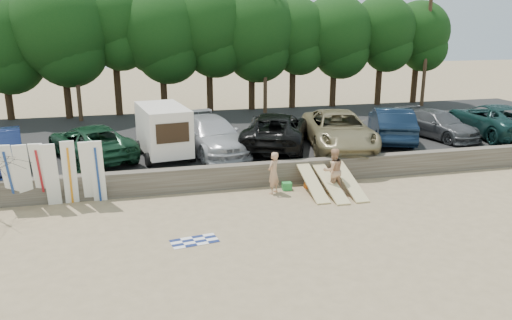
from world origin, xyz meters
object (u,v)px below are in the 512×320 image
object	(u,v)px
car_7	(492,120)
car_6	(438,124)
cooler	(287,186)
box_trailer	(163,129)
car_2	(211,135)
car_5	(391,124)
car_1	(91,142)
car_3	(276,130)
beachgoer_b	(333,170)
car_4	(339,130)
beachgoer_a	(273,173)

from	to	relation	value
car_7	car_6	bearing A→B (deg)	1.30
cooler	box_trailer	bearing A→B (deg)	145.55
car_2	car_5	bearing A→B (deg)	-11.13
box_trailer	car_5	world-z (taller)	box_trailer
car_1	car_5	distance (m)	15.03
car_3	beachgoer_b	bearing A→B (deg)	123.14
car_2	car_4	size ratio (longest dim) A/B	0.90
car_1	beachgoer_b	size ratio (longest dim) A/B	3.08
car_1	car_4	distance (m)	11.79
box_trailer	car_4	size ratio (longest dim) A/B	0.62
car_1	car_4	xyz separation A→B (m)	(11.77, -0.71, 0.10)
car_2	car_5	world-z (taller)	car_5
car_2	beachgoer_b	distance (m)	6.54
car_5	cooler	distance (m)	8.39
beachgoer_a	beachgoer_b	bearing A→B (deg)	128.54
car_1	beachgoer_b	bearing A→B (deg)	129.68
car_1	car_7	xyz separation A→B (m)	(21.07, -0.14, 0.08)
beachgoer_b	car_2	bearing A→B (deg)	-52.20
car_1	beachgoer_b	world-z (taller)	car_1
box_trailer	car_5	distance (m)	11.81
box_trailer	car_4	world-z (taller)	box_trailer
car_5	car_3	bearing A→B (deg)	20.16
car_2	car_6	xyz separation A→B (m)	(12.35, 0.17, -0.12)
box_trailer	car_4	distance (m)	8.54
car_5	car_6	world-z (taller)	car_5
beachgoer_a	car_7	bearing A→B (deg)	156.62
car_4	beachgoer_b	distance (m)	4.80
car_3	cooler	distance (m)	4.64
box_trailer	beachgoer_b	xyz separation A→B (m)	(6.51, -4.48, -1.12)
car_2	car_3	distance (m)	3.25
car_6	beachgoer_b	distance (m)	9.59
car_6	cooler	distance (m)	10.88
car_7	box_trailer	bearing A→B (deg)	6.62
car_2	car_6	bearing A→B (deg)	-10.84
car_4	beachgoer_a	xyz separation A→B (m)	(-4.43, -3.88, -0.72)
box_trailer	beachgoer_a	world-z (taller)	box_trailer
car_4	car_6	size ratio (longest dim) A/B	1.31
box_trailer	car_6	bearing A→B (deg)	-6.18
car_5	beachgoer_a	xyz separation A→B (m)	(-7.70, -4.59, -0.71)
car_4	cooler	distance (m)	5.42
car_5	beachgoer_a	bearing A→B (deg)	51.14
car_1	car_5	world-z (taller)	car_5
car_5	beachgoer_b	distance (m)	7.32
car_3	car_5	xyz separation A→B (m)	(6.28, -0.02, 0.00)
car_5	car_2	bearing A→B (deg)	20.81
car_6	beachgoer_b	size ratio (longest dim) A/B	2.66
car_3	beachgoer_b	distance (m)	5.18
car_2	car_3	bearing A→B (deg)	-9.88
car_6	cooler	bearing A→B (deg)	-170.25
car_2	car_6	size ratio (longest dim) A/B	1.17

